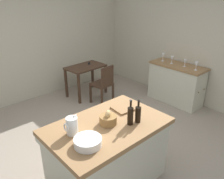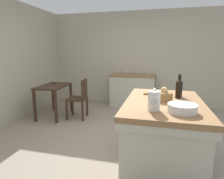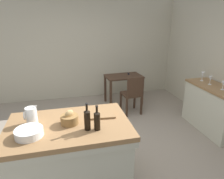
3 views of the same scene
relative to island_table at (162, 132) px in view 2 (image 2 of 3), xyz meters
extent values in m
plane|color=gray|center=(0.47, 0.61, -0.48)|extent=(6.76, 6.76, 0.00)
cube|color=#B2AA93|center=(3.07, 0.61, 0.82)|extent=(0.12, 5.20, 2.60)
cube|color=olive|center=(0.00, 0.00, 0.38)|extent=(1.47, 0.95, 0.06)
cube|color=#BCBAA3|center=(0.00, 0.00, 0.31)|extent=(1.45, 0.93, 0.08)
cube|color=#BCBAA3|center=(0.00, 0.00, -0.07)|extent=(1.39, 0.87, 0.83)
cube|color=olive|center=(2.73, 0.78, 0.38)|extent=(0.52, 1.22, 0.04)
cube|color=#BCBAA3|center=(2.73, 0.78, -0.06)|extent=(0.49, 1.19, 0.84)
sphere|color=brown|center=(2.62, 0.16, -0.02)|extent=(0.03, 0.03, 0.03)
sphere|color=brown|center=(2.85, 0.16, -0.02)|extent=(0.03, 0.03, 0.03)
cube|color=#3D281C|center=(1.43, 2.43, 0.24)|extent=(0.93, 0.62, 0.04)
cube|color=#3D281C|center=(1.04, 2.16, -0.13)|extent=(0.05, 0.05, 0.70)
cube|color=#3D281C|center=(1.86, 2.21, -0.13)|extent=(0.05, 0.05, 0.70)
cube|color=#3D281C|center=(1.00, 2.65, -0.13)|extent=(0.05, 0.05, 0.70)
cube|color=#3D281C|center=(1.83, 2.70, -0.13)|extent=(0.05, 0.05, 0.70)
cylinder|color=black|center=(1.58, 2.49, 0.28)|extent=(0.04, 0.04, 0.05)
cube|color=#3D281C|center=(1.44, 1.86, -0.02)|extent=(0.44, 0.44, 0.04)
cube|color=#3D281C|center=(1.46, 1.68, 0.21)|extent=(0.36, 0.07, 0.42)
cube|color=#3D281C|center=(1.60, 2.05, -0.26)|extent=(0.04, 0.04, 0.44)
cube|color=#3D281C|center=(1.25, 2.02, -0.26)|extent=(0.04, 0.04, 0.44)
cube|color=#3D281C|center=(1.64, 1.70, -0.26)|extent=(0.04, 0.04, 0.44)
cube|color=#3D281C|center=(1.28, 1.66, -0.26)|extent=(0.04, 0.04, 0.44)
cylinder|color=white|center=(-0.42, 0.12, 0.52)|extent=(0.13, 0.13, 0.21)
cone|color=white|center=(-0.36, 0.12, 0.63)|extent=(0.07, 0.04, 0.06)
torus|color=white|center=(-0.49, 0.12, 0.53)|extent=(0.02, 0.10, 0.10)
cylinder|color=white|center=(-0.42, -0.17, 0.46)|extent=(0.30, 0.30, 0.09)
cylinder|color=olive|center=(0.02, 0.00, 0.47)|extent=(0.21, 0.21, 0.11)
ellipsoid|color=tan|center=(0.02, 0.00, 0.54)|extent=(0.13, 0.12, 0.10)
cube|color=olive|center=(0.44, 0.14, 0.42)|extent=(0.34, 0.29, 0.02)
cylinder|color=black|center=(0.31, -0.21, 0.51)|extent=(0.07, 0.07, 0.20)
cone|color=black|center=(0.31, -0.21, 0.63)|extent=(0.07, 0.07, 0.02)
cylinder|color=black|center=(0.31, -0.21, 0.67)|extent=(0.03, 0.03, 0.07)
cylinder|color=black|center=(0.31, -0.21, 0.70)|extent=(0.03, 0.03, 0.01)
cylinder|color=black|center=(0.21, -0.18, 0.52)|extent=(0.07, 0.07, 0.22)
cone|color=black|center=(0.21, -0.18, 0.65)|extent=(0.07, 0.07, 0.03)
cylinder|color=black|center=(0.21, -0.18, 0.70)|extent=(0.03, 0.03, 0.08)
cylinder|color=black|center=(0.21, -0.18, 0.73)|extent=(0.03, 0.03, 0.01)
cylinder|color=white|center=(2.68, 0.34, 0.40)|extent=(0.06, 0.06, 0.00)
cylinder|color=white|center=(2.68, 0.34, 0.44)|extent=(0.01, 0.01, 0.07)
cone|color=white|center=(2.68, 0.34, 0.53)|extent=(0.07, 0.07, 0.10)
cylinder|color=white|center=(2.72, 0.62, 0.40)|extent=(0.06, 0.06, 0.00)
cylinder|color=white|center=(2.72, 0.62, 0.44)|extent=(0.01, 0.01, 0.06)
cone|color=white|center=(2.72, 0.62, 0.51)|extent=(0.07, 0.07, 0.09)
cylinder|color=white|center=(2.71, 0.94, 0.40)|extent=(0.06, 0.06, 0.00)
cylinder|color=white|center=(2.71, 0.94, 0.44)|extent=(0.01, 0.01, 0.07)
cone|color=white|center=(2.71, 0.94, 0.52)|extent=(0.07, 0.07, 0.10)
cylinder|color=white|center=(2.72, 1.18, 0.40)|extent=(0.06, 0.06, 0.00)
cylinder|color=white|center=(2.72, 1.18, 0.44)|extent=(0.01, 0.01, 0.07)
cone|color=white|center=(2.72, 1.18, 0.53)|extent=(0.07, 0.07, 0.11)
camera|label=1|loc=(-1.53, -1.77, 1.90)|focal=36.35mm
camera|label=2|loc=(-2.39, 0.08, 1.02)|focal=30.29mm
camera|label=3|loc=(0.00, -2.18, 1.60)|focal=32.01mm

